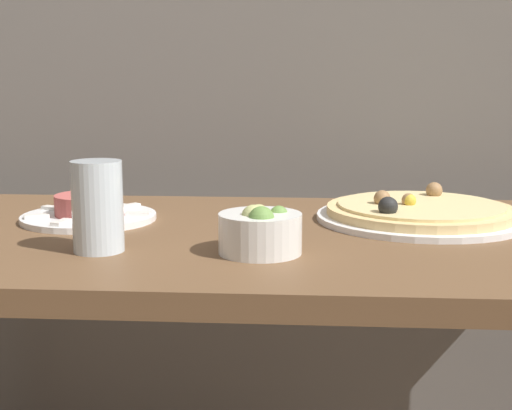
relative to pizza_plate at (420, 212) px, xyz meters
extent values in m
cube|color=brown|center=(-0.27, -0.11, -0.03)|extent=(1.29, 0.64, 0.03)
cylinder|color=white|center=(0.00, 0.00, -0.01)|extent=(0.35, 0.35, 0.01)
cylinder|color=#E5C17F|center=(0.00, 0.00, 0.00)|extent=(0.31, 0.31, 0.01)
cylinder|color=beige|center=(0.00, 0.00, 0.01)|extent=(0.28, 0.28, 0.00)
sphere|color=gold|center=(-0.02, -0.01, 0.02)|extent=(0.02, 0.02, 0.02)
sphere|color=black|center=(-0.06, -0.08, 0.02)|extent=(0.03, 0.03, 0.03)
sphere|color=#997047|center=(0.04, 0.09, 0.02)|extent=(0.03, 0.03, 0.03)
sphere|color=#997047|center=(-0.02, -0.01, 0.02)|extent=(0.02, 0.02, 0.02)
sphere|color=#997047|center=(-0.06, 0.00, 0.02)|extent=(0.03, 0.03, 0.03)
cylinder|color=white|center=(-0.56, -0.04, -0.01)|extent=(0.23, 0.23, 0.01)
cylinder|color=#B2514C|center=(-0.56, -0.04, 0.01)|extent=(0.11, 0.11, 0.03)
sphere|color=#E0384C|center=(-0.56, -0.04, 0.04)|extent=(0.02, 0.02, 0.02)
cube|color=white|center=(-0.47, -0.04, 0.00)|extent=(0.04, 0.02, 0.01)
cube|color=white|center=(-0.50, 0.03, 0.00)|extent=(0.04, 0.04, 0.01)
cube|color=white|center=(-0.58, 0.05, 0.00)|extent=(0.02, 0.04, 0.01)
cube|color=white|center=(-0.63, 0.00, 0.00)|extent=(0.04, 0.03, 0.01)
cube|color=white|center=(-0.63, -0.07, 0.00)|extent=(0.04, 0.03, 0.01)
cube|color=white|center=(-0.58, -0.12, 0.00)|extent=(0.02, 0.04, 0.01)
cube|color=white|center=(-0.50, -0.10, 0.00)|extent=(0.04, 0.04, 0.01)
cylinder|color=white|center=(-0.25, -0.24, 0.01)|extent=(0.11, 0.11, 0.06)
sphere|color=#668E42|center=(-0.25, -0.27, 0.04)|extent=(0.04, 0.04, 0.04)
sphere|color=#B7BC70|center=(-0.25, -0.25, 0.04)|extent=(0.03, 0.03, 0.03)
sphere|color=#668E42|center=(-0.23, -0.23, 0.04)|extent=(0.03, 0.03, 0.03)
sphere|color=#B7BC70|center=(-0.26, -0.24, 0.04)|extent=(0.02, 0.02, 0.02)
sphere|color=#B7BC70|center=(-0.26, -0.25, 0.04)|extent=(0.03, 0.03, 0.03)
sphere|color=#B7BC70|center=(-0.26, -0.23, 0.04)|extent=(0.03, 0.03, 0.03)
cylinder|color=silver|center=(-0.48, -0.25, 0.05)|extent=(0.07, 0.07, 0.13)
camera|label=1|loc=(-0.19, -1.19, 0.23)|focal=50.00mm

